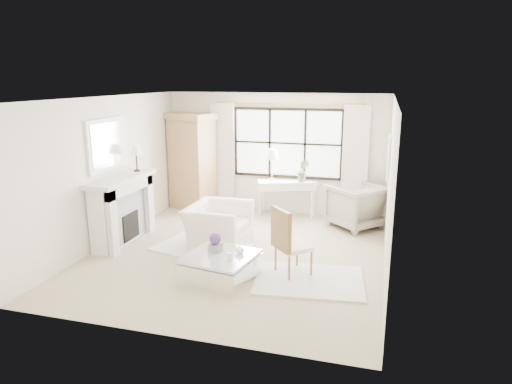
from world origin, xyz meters
TOP-DOWN VIEW (x-y plane):
  - floor at (0.00, 0.00)m, footprint 5.50×5.50m
  - ceiling at (0.00, 0.00)m, footprint 5.50×5.50m
  - wall_back at (0.00, 2.75)m, footprint 5.00×0.00m
  - wall_front at (0.00, -2.75)m, footprint 5.00×0.00m
  - wall_left at (-2.50, 0.00)m, footprint 0.00×5.50m
  - wall_right at (2.50, 0.00)m, footprint 0.00×5.50m
  - window_pane at (0.30, 2.73)m, footprint 2.40×0.02m
  - window_frame at (0.30, 2.72)m, footprint 2.50×0.04m
  - curtain_rod at (0.30, 2.67)m, footprint 3.30×0.04m
  - curtain_left at (-1.20, 2.65)m, footprint 0.55×0.10m
  - curtain_right at (1.80, 2.65)m, footprint 0.55×0.10m
  - fireplace at (-2.27, 0.00)m, footprint 0.58×1.66m
  - mirror_frame at (-2.47, 0.00)m, footprint 0.05×1.15m
  - mirror_glass at (-2.44, 0.00)m, footprint 0.02×1.00m
  - art_frame at (2.47, 1.70)m, footprint 0.04×0.62m
  - art_canvas at (2.45, 1.70)m, footprint 0.01×0.52m
  - mantel_lamp at (-2.20, 0.52)m, footprint 0.22×0.22m
  - armoire at (-1.90, 2.46)m, footprint 1.30×1.05m
  - console_table at (0.36, 2.50)m, footprint 1.38×0.88m
  - console_lamp at (0.01, 2.49)m, footprint 0.28×0.28m
  - orchid_plant at (0.71, 2.50)m, footprint 0.28×0.23m
  - side_table at (-0.32, 1.04)m, footprint 0.40×0.40m
  - rug_left at (-0.70, 0.08)m, footprint 1.83×1.47m
  - rug_right at (1.40, -0.78)m, footprint 1.76×1.41m
  - club_armchair at (-0.47, 0.32)m, footprint 1.06×1.20m
  - wingback_chair at (1.90, 2.08)m, footprint 1.38×1.38m
  - french_chair at (1.10, -0.61)m, footprint 0.68×0.68m
  - coffee_table at (0.06, -1.02)m, footprint 1.15×1.15m
  - planter_box at (-0.06, -0.93)m, footprint 0.19×0.19m
  - planter_flowers at (-0.06, -0.93)m, footprint 0.18×0.18m
  - pillar_candle at (0.26, -1.19)m, footprint 0.08×0.08m
  - coffee_vase at (0.33, -0.88)m, footprint 0.16×0.16m

SIDE VIEW (x-z plane):
  - floor at x=0.00m, z-range 0.00..0.00m
  - rug_left at x=-0.70m, z-range 0.00..0.03m
  - rug_right at x=1.40m, z-range 0.00..0.03m
  - coffee_table at x=0.06m, z-range -0.01..0.37m
  - french_chair at x=1.10m, z-range -0.23..0.85m
  - side_table at x=-0.32m, z-range 0.08..0.58m
  - club_armchair at x=-0.47m, z-range 0.00..0.76m
  - console_table at x=0.36m, z-range 0.00..0.80m
  - pillar_candle at x=0.26m, z-range 0.38..0.50m
  - planter_box at x=-0.06m, z-range 0.38..0.51m
  - wingback_chair at x=1.90m, z-range 0.00..0.90m
  - coffee_vase at x=0.33m, z-range 0.38..0.52m
  - planter_flowers at x=-0.06m, z-range 0.51..0.69m
  - fireplace at x=-2.27m, z-range 0.02..1.28m
  - orchid_plant at x=0.71m, z-range 0.80..1.30m
  - armoire at x=-1.90m, z-range 0.02..2.26m
  - curtain_left at x=-1.20m, z-range 0.00..2.47m
  - curtain_right at x=1.80m, z-range 0.00..2.47m
  - wall_left at x=-2.50m, z-range -1.40..4.10m
  - wall_right at x=2.50m, z-range -1.40..4.10m
  - wall_back at x=0.00m, z-range -1.15..3.85m
  - wall_front at x=0.00m, z-range -1.15..3.85m
  - console_lamp at x=0.01m, z-range 1.01..1.70m
  - art_frame at x=2.47m, z-range 1.14..1.96m
  - art_canvas at x=2.45m, z-range 1.19..1.91m
  - window_pane at x=0.30m, z-range 0.85..2.35m
  - window_frame at x=0.30m, z-range 0.85..2.35m
  - mantel_lamp at x=-2.20m, z-range 1.40..1.91m
  - mirror_frame at x=-2.47m, z-range 1.37..2.31m
  - mirror_glass at x=-2.44m, z-range 1.44..2.24m
  - curtain_rod at x=0.30m, z-range 2.45..2.49m
  - ceiling at x=0.00m, z-range 2.70..2.70m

